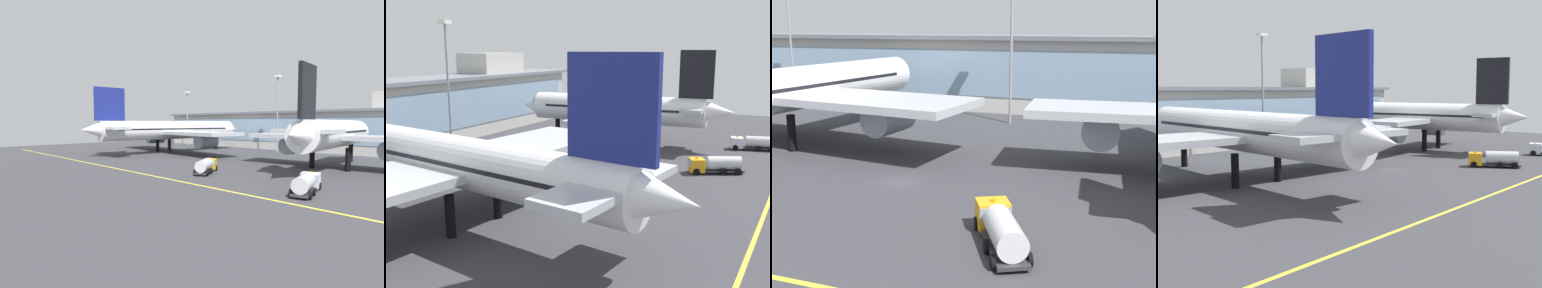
% 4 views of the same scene
% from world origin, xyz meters
% --- Properties ---
extents(ground_plane, '(180.00, 180.00, 0.00)m').
position_xyz_m(ground_plane, '(0.00, 0.00, 0.00)').
color(ground_plane, '#38383D').
extents(taxiway_centreline_stripe, '(144.00, 0.50, 0.01)m').
position_xyz_m(taxiway_centreline_stripe, '(0.00, -22.00, 0.01)').
color(taxiway_centreline_stripe, yellow).
rests_on(taxiway_centreline_stripe, ground).
extents(terminal_building, '(122.73, 14.00, 19.63)m').
position_xyz_m(terminal_building, '(1.56, 50.53, 7.69)').
color(terminal_building, beige).
rests_on(terminal_building, ground).
extents(airliner_near_left, '(54.98, 61.70, 20.43)m').
position_xyz_m(airliner_near_left, '(-22.70, 11.16, 7.46)').
color(airliner_near_left, black).
rests_on(airliner_near_left, ground).
extents(airliner_near_right, '(38.28, 49.04, 20.49)m').
position_xyz_m(airliner_near_right, '(30.17, 12.66, 7.51)').
color(airliner_near_right, black).
rests_on(airliner_near_right, ground).
extents(fuel_tanker_truck, '(4.75, 9.36, 2.90)m').
position_xyz_m(fuel_tanker_truck, '(36.86, -14.91, 1.51)').
color(fuel_tanker_truck, black).
rests_on(fuel_tanker_truck, ground).
extents(baggage_tug_near, '(6.35, 9.14, 2.90)m').
position_xyz_m(baggage_tug_near, '(14.58, -11.97, 1.51)').
color(baggage_tug_near, black).
rests_on(baggage_tug_near, ground).
extents(apron_light_mast_centre, '(1.80, 1.80, 25.92)m').
position_xyz_m(apron_light_mast_centre, '(2.65, 35.98, 16.72)').
color(apron_light_mast_centre, gray).
rests_on(apron_light_mast_centre, ground).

